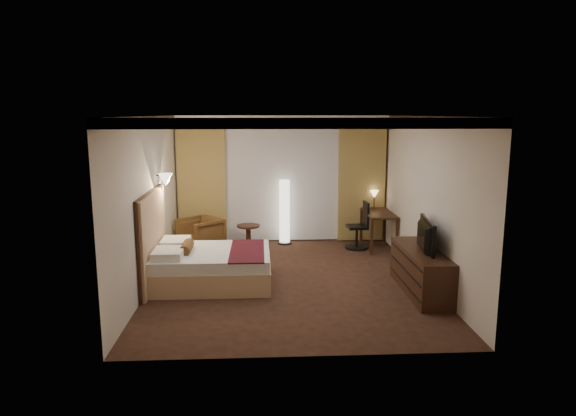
{
  "coord_description": "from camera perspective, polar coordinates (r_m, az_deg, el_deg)",
  "views": [
    {
      "loc": [
        -0.47,
        -8.2,
        2.75
      ],
      "look_at": [
        0.0,
        0.4,
        1.15
      ],
      "focal_mm": 32.0,
      "sensor_mm": 36.0,
      "label": 1
    }
  ],
  "objects": [
    {
      "name": "desk_lamp",
      "position": [
        11.07,
        9.55,
        0.86
      ],
      "size": [
        0.18,
        0.18,
        0.34
      ],
      "primitive_type": null,
      "color": "#FFD899",
      "rests_on": "desk"
    },
    {
      "name": "curtain_sheer",
      "position": [
        10.98,
        -0.64,
        2.67
      ],
      "size": [
        2.48,
        0.04,
        2.45
      ],
      "primitive_type": "cube",
      "color": "silver",
      "rests_on": "back_wall"
    },
    {
      "name": "right_wall",
      "position": [
        8.75,
        15.02,
        0.96
      ],
      "size": [
        0.02,
        5.5,
        2.7
      ],
      "primitive_type": "cube",
      "color": "beige",
      "rests_on": "floor"
    },
    {
      "name": "crown_molding",
      "position": [
        8.21,
        0.15,
        9.76
      ],
      "size": [
        4.5,
        5.5,
        0.12
      ],
      "primitive_type": null,
      "color": "black",
      "rests_on": "ceiling"
    },
    {
      "name": "back_wall",
      "position": [
        11.05,
        -0.66,
        3.24
      ],
      "size": [
        4.5,
        0.02,
        2.7
      ],
      "primitive_type": "cube",
      "color": "beige",
      "rests_on": "floor"
    },
    {
      "name": "left_wall",
      "position": [
        8.51,
        -15.16,
        0.68
      ],
      "size": [
        0.02,
        5.5,
        2.7
      ],
      "primitive_type": "cube",
      "color": "beige",
      "rests_on": "floor"
    },
    {
      "name": "television",
      "position": [
        8.08,
        14.54,
        -2.6
      ],
      "size": [
        0.68,
        1.04,
        0.13
      ],
      "primitive_type": "imported",
      "rotation": [
        0.0,
        0.0,
        1.45
      ],
      "color": "black",
      "rests_on": "dresser"
    },
    {
      "name": "curtain_right_drape",
      "position": [
        11.13,
        8.16,
        2.67
      ],
      "size": [
        1.0,
        0.14,
        2.45
      ],
      "primitive_type": "cube",
      "color": "tan",
      "rests_on": "back_wall"
    },
    {
      "name": "ceiling",
      "position": [
        8.21,
        0.15,
        10.18
      ],
      "size": [
        4.5,
        5.5,
        0.01
      ],
      "primitive_type": "cube",
      "color": "white",
      "rests_on": "back_wall"
    },
    {
      "name": "soffit",
      "position": [
        10.71,
        -0.62,
        9.72
      ],
      "size": [
        4.5,
        0.5,
        0.2
      ],
      "primitive_type": "cube",
      "color": "white",
      "rests_on": "ceiling"
    },
    {
      "name": "desk",
      "position": [
        10.75,
        9.97,
        -2.4
      ],
      "size": [
        0.55,
        1.19,
        0.75
      ],
      "primitive_type": null,
      "color": "black",
      "rests_on": "floor"
    },
    {
      "name": "dresser",
      "position": [
        8.25,
        14.54,
        -6.8
      ],
      "size": [
        0.5,
        1.75,
        0.68
      ],
      "primitive_type": null,
      "color": "black",
      "rests_on": "floor"
    },
    {
      "name": "bed",
      "position": [
        8.5,
        -8.34,
        -6.53
      ],
      "size": [
        1.87,
        1.46,
        0.55
      ],
      "primitive_type": null,
      "color": "white",
      "rests_on": "floor"
    },
    {
      "name": "headboard",
      "position": [
        8.51,
        -14.79,
        -3.42
      ],
      "size": [
        0.12,
        1.76,
        1.5
      ],
      "primitive_type": null,
      "color": "tan",
      "rests_on": "floor"
    },
    {
      "name": "wall_sconce",
      "position": [
        9.04,
        -13.44,
        3.06
      ],
      "size": [
        0.24,
        0.24,
        0.24
      ],
      "primitive_type": null,
      "color": "white",
      "rests_on": "left_wall"
    },
    {
      "name": "curtain_left_drape",
      "position": [
        10.98,
        -9.53,
        2.53
      ],
      "size": [
        1.0,
        0.14,
        2.45
      ],
      "primitive_type": "cube",
      "color": "tan",
      "rests_on": "back_wall"
    },
    {
      "name": "floor_lamp",
      "position": [
        10.84,
        -0.38,
        -0.44
      ],
      "size": [
        0.29,
        0.29,
        1.38
      ],
      "primitive_type": null,
      "color": "white",
      "rests_on": "floor"
    },
    {
      "name": "office_chair",
      "position": [
        10.59,
        7.68,
        -1.9
      ],
      "size": [
        0.5,
        0.5,
        0.98
      ],
      "primitive_type": null,
      "rotation": [
        0.0,
        0.0,
        0.06
      ],
      "color": "black",
      "rests_on": "floor"
    },
    {
      "name": "armchair",
      "position": [
        10.44,
        -9.74,
        -2.77
      ],
      "size": [
        1.0,
        1.01,
        0.76
      ],
      "primitive_type": "imported",
      "rotation": [
        0.0,
        0.0,
        -0.86
      ],
      "color": "#513218",
      "rests_on": "floor"
    },
    {
      "name": "side_table",
      "position": [
        10.5,
        -4.41,
        -3.26
      ],
      "size": [
        0.46,
        0.46,
        0.51
      ],
      "primitive_type": null,
      "color": "black",
      "rests_on": "floor"
    },
    {
      "name": "floor",
      "position": [
        8.66,
        0.14,
        -7.99
      ],
      "size": [
        4.5,
        5.5,
        0.01
      ],
      "primitive_type": "cube",
      "color": "black",
      "rests_on": "ground"
    }
  ]
}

